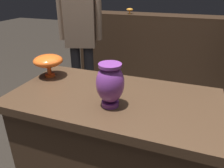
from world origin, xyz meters
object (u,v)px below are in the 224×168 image
(vase_centerpiece, at_px, (110,84))
(shelf_vase_left, at_px, (130,10))
(visitor_near_left, at_px, (81,34))
(vase_tall_behind, at_px, (48,61))

(vase_centerpiece, xyz_separation_m, shelf_vase_left, (-0.54, 2.23, 0.12))
(shelf_vase_left, xyz_separation_m, visitor_near_left, (-0.25, -1.05, -0.16))
(vase_tall_behind, distance_m, shelf_vase_left, 2.00)
(shelf_vase_left, distance_m, visitor_near_left, 1.09)
(shelf_vase_left, relative_size, visitor_near_left, 0.06)
(vase_centerpiece, xyz_separation_m, vase_tall_behind, (-0.53, 0.23, -0.02))
(vase_centerpiece, xyz_separation_m, visitor_near_left, (-0.79, 1.17, -0.04))
(vase_centerpiece, bearing_deg, vase_tall_behind, 156.98)
(visitor_near_left, bearing_deg, shelf_vase_left, -121.34)
(vase_centerpiece, relative_size, vase_tall_behind, 1.18)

